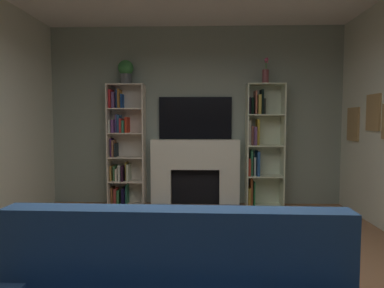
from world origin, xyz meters
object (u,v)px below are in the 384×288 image
bookshelf_right (260,144)px  vase_with_flowers (266,74)px  potted_plant (126,71)px  bookshelf_left (124,147)px  coffee_table (182,271)px  tv (195,118)px  fireplace (195,171)px

bookshelf_right → vase_with_flowers: size_ratio=4.75×
potted_plant → bookshelf_right: bearing=0.8°
bookshelf_left → coffee_table: 3.38m
bookshelf_left → vase_with_flowers: (2.27, -0.03, 1.16)m
tv → bookshelf_left: bearing=-175.8°
tv → coffee_table: 3.39m
fireplace → tv: size_ratio=1.30×
fireplace → coffee_table: fireplace is taller
bookshelf_right → potted_plant: bearing=-179.2°
potted_plant → vase_with_flowers: size_ratio=0.93×
bookshelf_right → coffee_table: (-1.06, -3.12, -0.67)m
fireplace → coffee_table: bearing=-90.5°
vase_with_flowers → coffee_table: size_ratio=0.52×
potted_plant → coffee_table: bearing=-70.7°
fireplace → vase_with_flowers: bearing=-1.9°
vase_with_flowers → bookshelf_right: bearing=158.7°
bookshelf_left → potted_plant: potted_plant is taller
potted_plant → fireplace: bearing=1.9°
fireplace → vase_with_flowers: size_ratio=3.72×
bookshelf_left → potted_plant: size_ratio=5.11×
tv → vase_with_flowers: (1.11, -0.12, 0.69)m
potted_plant → coffee_table: (1.08, -3.09, -1.84)m
fireplace → bookshelf_right: (1.04, -0.01, 0.43)m
bookshelf_right → tv: bearing=175.0°
fireplace → vase_with_flowers: 1.90m
fireplace → bookshelf_left: (-1.16, -0.00, 0.38)m
tv → coffee_table: size_ratio=1.50×
bookshelf_left → potted_plant: bearing=-30.0°
vase_with_flowers → potted_plant: bearing=-180.0°
fireplace → potted_plant: (-1.11, -0.04, 1.60)m
bookshelf_left → potted_plant: (0.06, -0.03, 1.22)m
bookshelf_left → coffee_table: bearing=-70.0°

